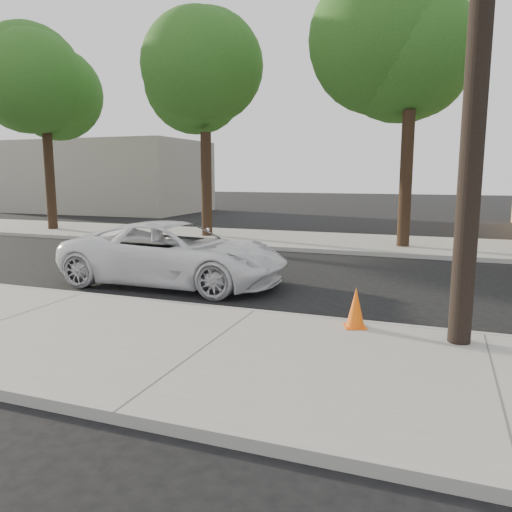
# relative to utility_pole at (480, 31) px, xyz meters

# --- Properties ---
(ground) EXTENTS (120.00, 120.00, 0.00)m
(ground) POSITION_rel_utility_pole_xyz_m (-3.60, 2.70, -4.70)
(ground) COLOR black
(ground) RESTS_ON ground
(near_sidewalk) EXTENTS (90.00, 4.40, 0.15)m
(near_sidewalk) POSITION_rel_utility_pole_xyz_m (-3.60, -1.60, -4.62)
(near_sidewalk) COLOR gray
(near_sidewalk) RESTS_ON ground
(far_sidewalk) EXTENTS (90.00, 5.00, 0.15)m
(far_sidewalk) POSITION_rel_utility_pole_xyz_m (-3.60, 11.20, -4.62)
(far_sidewalk) COLOR gray
(far_sidewalk) RESTS_ON ground
(curb_near) EXTENTS (90.00, 0.12, 0.16)m
(curb_near) POSITION_rel_utility_pole_xyz_m (-3.60, 0.60, -4.62)
(curb_near) COLOR #9E9B93
(curb_near) RESTS_ON ground
(building_far) EXTENTS (14.00, 8.00, 5.00)m
(building_far) POSITION_rel_utility_pole_xyz_m (-23.60, 22.70, -2.20)
(building_far) COLOR gray
(building_far) RESTS_ON ground
(utility_pole) EXTENTS (1.40, 0.34, 9.00)m
(utility_pole) POSITION_rel_utility_pole_xyz_m (0.00, 0.00, 0.00)
(utility_pole) COLOR black
(utility_pole) RESTS_ON near_sidewalk
(tree_a) EXTENTS (4.65, 4.50, 9.00)m
(tree_a) POSITION_rel_utility_pole_xyz_m (-17.40, 10.55, 1.83)
(tree_a) COLOR black
(tree_a) RESTS_ON far_sidewalk
(tree_b) EXTENTS (4.34, 4.20, 8.45)m
(tree_b) POSITION_rel_utility_pole_xyz_m (-9.41, 10.76, 1.45)
(tree_b) COLOR black
(tree_b) RESTS_ON far_sidewalk
(tree_c) EXTENTS (4.96, 4.80, 9.55)m
(tree_c) POSITION_rel_utility_pole_xyz_m (-1.38, 10.34, 2.21)
(tree_c) COLOR black
(tree_c) RESTS_ON far_sidewalk
(police_cruiser) EXTENTS (5.60, 2.61, 1.55)m
(police_cruiser) POSITION_rel_utility_pole_xyz_m (-6.48, 2.68, -3.92)
(police_cruiser) COLOR white
(police_cruiser) RESTS_ON ground
(traffic_cone) EXTENTS (0.45, 0.45, 0.69)m
(traffic_cone) POSITION_rel_utility_pole_xyz_m (-1.63, 0.20, -4.22)
(traffic_cone) COLOR #FF620D
(traffic_cone) RESTS_ON near_sidewalk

